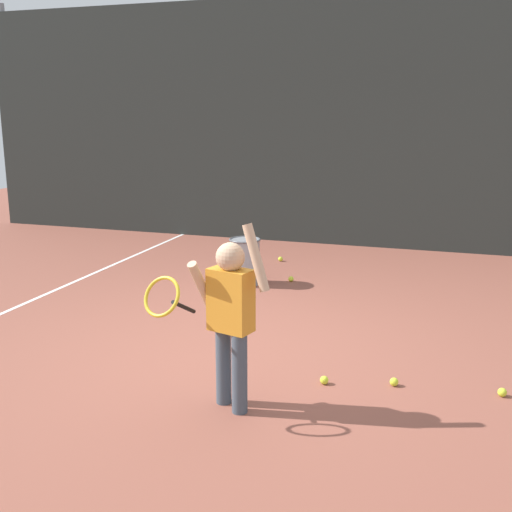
% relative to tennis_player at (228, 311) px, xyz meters
% --- Properties ---
extents(ground_plane, '(20.00, 20.00, 0.00)m').
position_rel_tennis_player_xyz_m(ground_plane, '(-0.35, 1.05, -0.73)').
color(ground_plane, brown).
extents(court_line_sideline, '(0.05, 9.00, 0.00)m').
position_rel_tennis_player_xyz_m(court_line_sideline, '(-3.00, 2.05, -0.72)').
color(court_line_sideline, white).
rests_on(court_line_sideline, ground).
extents(back_fence_windscreen, '(12.42, 0.08, 3.75)m').
position_rel_tennis_player_xyz_m(back_fence_windscreen, '(-0.35, 5.77, 1.15)').
color(back_fence_windscreen, '#282D2B').
rests_on(back_fence_windscreen, ground).
extents(fence_post_0, '(0.09, 0.09, 3.90)m').
position_rel_tennis_player_xyz_m(fence_post_0, '(-6.41, 5.83, 1.22)').
color(fence_post_0, slate).
rests_on(fence_post_0, ground).
extents(fence_post_1, '(0.09, 0.09, 3.90)m').
position_rel_tennis_player_xyz_m(fence_post_1, '(-0.35, 5.83, 1.22)').
color(fence_post_1, slate).
rests_on(fence_post_1, ground).
extents(tennis_player, '(0.82, 0.57, 1.35)m').
position_rel_tennis_player_xyz_m(tennis_player, '(0.00, 0.00, 0.00)').
color(tennis_player, '#3F4C59').
rests_on(tennis_player, ground).
extents(ball_hopper, '(0.38, 0.38, 0.56)m').
position_rel_tennis_player_xyz_m(ball_hopper, '(-0.97, 3.13, -0.44)').
color(ball_hopper, gray).
rests_on(ball_hopper, ground).
extents(tennis_ball_0, '(0.07, 0.07, 0.07)m').
position_rel_tennis_player_xyz_m(tennis_ball_0, '(-0.46, 3.40, -0.69)').
color(tennis_ball_0, '#CCE033').
rests_on(tennis_ball_0, ground).
extents(tennis_ball_1, '(0.07, 0.07, 0.07)m').
position_rel_tennis_player_xyz_m(tennis_ball_1, '(-1.59, 5.20, -0.69)').
color(tennis_ball_1, '#CCE033').
rests_on(tennis_ball_1, ground).
extents(tennis_ball_2, '(0.07, 0.07, 0.07)m').
position_rel_tennis_player_xyz_m(tennis_ball_2, '(0.56, 0.60, -0.69)').
color(tennis_ball_2, '#CCE033').
rests_on(tennis_ball_2, ground).
extents(tennis_ball_3, '(0.07, 0.07, 0.07)m').
position_rel_tennis_player_xyz_m(tennis_ball_3, '(1.86, 0.80, -0.69)').
color(tennis_ball_3, '#CCE033').
rests_on(tennis_ball_3, ground).
extents(tennis_ball_5, '(0.07, 0.07, 0.07)m').
position_rel_tennis_player_xyz_m(tennis_ball_5, '(-0.88, 4.39, -0.69)').
color(tennis_ball_5, '#CCE033').
rests_on(tennis_ball_5, ground).
extents(tennis_ball_6, '(0.07, 0.07, 0.07)m').
position_rel_tennis_player_xyz_m(tennis_ball_6, '(1.08, 0.74, -0.69)').
color(tennis_ball_6, '#CCE033').
rests_on(tennis_ball_6, ground).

